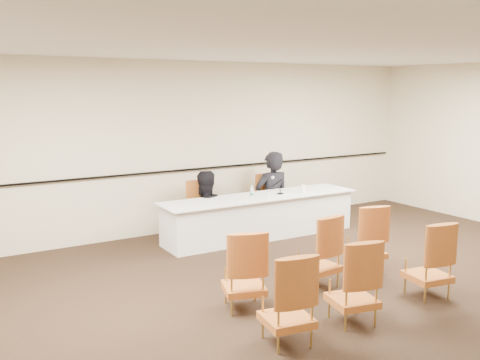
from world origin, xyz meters
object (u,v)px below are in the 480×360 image
Objects in this scene: microphone at (280,186)px; aud_chair_front_mid at (318,250)px; panelist_second_chair at (204,209)px; aud_chair_front_right at (366,237)px; panel_table at (260,216)px; aud_chair_front_left at (244,269)px; panelist_main at (272,203)px; panelist_main_chair at (272,200)px; aud_chair_back_mid at (353,280)px; aud_chair_back_right at (428,259)px; water_bottle at (252,191)px; aud_chair_back_left at (287,298)px; drinking_glass at (268,194)px; coffee_cup at (303,189)px; panelist_second at (204,219)px.

aud_chair_front_mid is (-1.04, -2.29, -0.39)m from microphone.
panelist_second_chair is 2.97m from aud_chair_front_right.
aud_chair_front_left is (-1.87, -2.46, 0.12)m from panel_table.
aud_chair_front_mid is at bearing -105.25° from panel_table.
panelist_main reaches higher than panelist_main_chair.
panel_table is at bearing -33.43° from panelist_second_chair.
aud_chair_back_mid is 1.00× the size of aud_chair_back_right.
aud_chair_front_right is (0.49, -2.18, -0.34)m from water_bottle.
aud_chair_back_right is at bearing 12.07° from aud_chair_back_left.
panelist_second_chair is 1.00× the size of aud_chair_front_left.
coffee_cup is at bearing -1.33° from drinking_glass.
water_bottle is 2.39m from aud_chair_front_mid.
aud_chair_back_mid is (-1.06, -3.38, 0.12)m from panel_table.
aud_chair_back_right is (1.06, -3.85, 0.00)m from panelist_second_chair.
coffee_cup is 0.14× the size of aud_chair_back_right.
panel_table is at bearing 69.56° from aud_chair_back_left.
aud_chair_back_left reaches higher than panel_table.
aud_chair_front_right is at bearing 87.09° from panelist_main.
panelist_second_chair is 1.00× the size of aud_chair_front_right.
drinking_glass is 3.07m from aud_chair_front_left.
panelist_main_chair is at bearing 79.39° from aud_chair_back_mid.
panel_table is at bearing 171.51° from coffee_cup.
aud_chair_back_right is at bearing -82.26° from water_bottle.
drinking_glass is at bearing 142.49° from panelist_second.
drinking_glass is (0.89, -0.65, 0.29)m from panelist_second_chair.
panelist_second_chair is 0.91m from water_bottle.
panelist_main is 1.05m from water_bottle.
aud_chair_front_left is at bearing -108.66° from panelist_second_chair.
panelist_second_chair is 3.94m from aud_chair_back_mid.
aud_chair_back_mid is at bearing -128.98° from microphone.
water_bottle is (-0.80, -0.56, 0.38)m from panelist_main.
aud_chair_back_mid is (-1.35, -1.17, 0.00)m from aud_chair_front_right.
panelist_main is 2.76m from aud_chair_front_right.
panelist_second is at bearing 137.09° from microphone.
panelist_main_chair is 2.76m from aud_chair_front_right.
panelist_main_chair is 1.00× the size of aud_chair_front_left.
panelist_second_chair reaches higher than water_bottle.
water_bottle is at bearing -171.06° from panel_table.
panel_table is 0.43m from drinking_glass.
panel_table is 3.74× the size of aud_chair_front_right.
drinking_glass is 0.75× the size of coffee_cup.
panelist_main_chair is 3.88m from aud_chair_front_left.
coffee_cup is 2.69m from aud_chair_front_mid.
aud_chair_back_right is (2.12, -0.84, 0.00)m from aud_chair_front_left.
panelist_second_chair reaches higher than drinking_glass.
aud_chair_back_right is (0.92, -0.96, 0.00)m from aud_chair_front_mid.
panelist_main_chair is at bearing 108.02° from coffee_cup.
panelist_main_chair and aud_chair_front_left have the same top height.
water_bottle is at bearing -42.52° from panelist_second_chair.
aud_chair_back_mid is (0.90, 0.02, 0.00)m from aud_chair_back_left.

